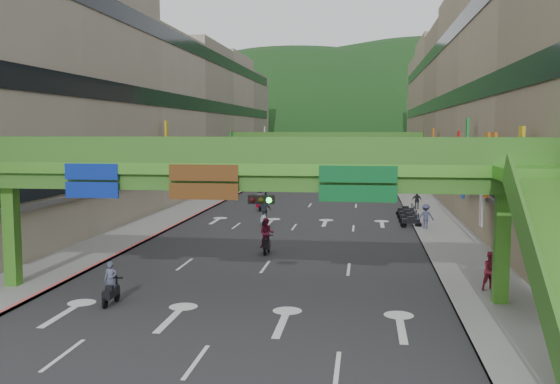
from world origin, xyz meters
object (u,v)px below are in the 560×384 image
at_px(car_silver, 303,182).
at_px(pedestrian_red, 491,274).
at_px(scooter_rider_mid, 267,235).
at_px(car_yellow, 340,175).
at_px(overpass_near, 262,182).
at_px(scooter_rider_near, 111,285).

xyz_separation_m(car_silver, pedestrian_red, (13.65, -52.21, 0.24)).
height_order(car_silver, pedestrian_red, pedestrian_red).
relative_size(car_silver, pedestrian_red, 2.23).
bearing_deg(scooter_rider_mid, car_yellow, 87.77).
relative_size(car_silver, car_yellow, 0.94).
bearing_deg(car_yellow, scooter_rider_mid, -82.29).
bearing_deg(overpass_near, scooter_rider_mid, 97.87).
bearing_deg(car_silver, scooter_rider_mid, -80.06).
height_order(scooter_rider_near, pedestrian_red, scooter_rider_near).
bearing_deg(overpass_near, car_silver, 93.72).
bearing_deg(scooter_rider_near, pedestrian_red, 14.15).
distance_m(overpass_near, car_yellow, 66.93).
distance_m(overpass_near, scooter_rider_mid, 11.12).
xyz_separation_m(overpass_near, car_yellow, (0.79, 66.78, -4.49)).
relative_size(scooter_rider_mid, pedestrian_red, 1.22).
height_order(scooter_rider_near, scooter_rider_mid, scooter_rider_mid).
relative_size(scooter_rider_near, car_silver, 0.47).
xyz_separation_m(car_yellow, pedestrian_red, (9.30, -64.16, 0.17)).
relative_size(overpass_near, car_yellow, 6.65).
bearing_deg(car_silver, overpass_near, -79.09).
distance_m(overpass_near, car_silver, 55.13).
xyz_separation_m(overpass_near, pedestrian_red, (10.09, 2.62, -4.32)).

